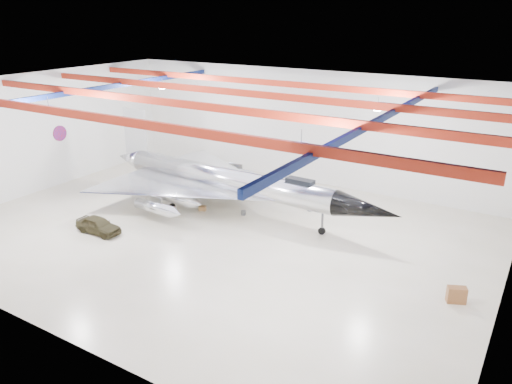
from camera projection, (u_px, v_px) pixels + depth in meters
The scene contains 15 objects.
floor at pixel (216, 233), 38.55m from camera, with size 40.00×40.00×0.00m, color #BAB294.
wall_back at pixel (305, 127), 48.69m from camera, with size 40.00×40.00×0.00m, color silver.
wall_left at pixel (41, 132), 46.51m from camera, with size 30.00×30.00×0.00m, color silver.
ceiling at pixel (212, 89), 34.80m from camera, with size 40.00×40.00×0.00m, color #0A0F38.
ceiling_structure at pixel (212, 99), 35.03m from camera, with size 39.50×29.50×1.08m.
wall_roundel at pixel (60, 133), 48.25m from camera, with size 1.50×1.50×0.10m, color #B21414.
jet_aircraft at pixel (226, 182), 42.14m from camera, with size 28.16×16.59×7.68m.
jeep at pixel (98, 225), 38.32m from camera, with size 1.54×3.83×1.30m, color #332E19.
desk at pixel (457, 295), 29.19m from camera, with size 1.09×0.55×1.00m, color brown.
crate_ply at pixel (183, 196), 45.78m from camera, with size 0.49×0.39×0.34m, color olive.
toolbox_red at pixel (232, 191), 47.08m from camera, with size 0.48×0.39×0.34m, color #A71014.
engine_drum at pixel (243, 213), 41.87m from camera, with size 0.41×0.41×0.37m, color #59595B.
parts_bin at pixel (302, 205), 43.54m from camera, with size 0.51×0.41×0.36m, color olive.
oil_barrel at pixel (202, 208), 42.78m from camera, with size 0.59×0.47×0.41m, color olive.
spares_box at pixel (310, 209), 42.71m from camera, with size 0.44×0.44×0.40m, color #59595B.
Camera 1 is at (21.00, -28.36, 16.14)m, focal length 35.00 mm.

